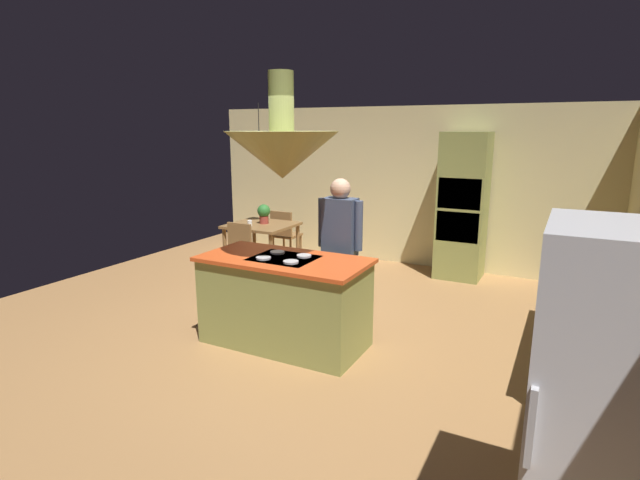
# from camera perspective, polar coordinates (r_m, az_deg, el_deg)

# --- Properties ---
(ground) EXTENTS (8.16, 8.16, 0.00)m
(ground) POSITION_cam_1_polar(r_m,az_deg,el_deg) (5.42, -2.94, -11.10)
(ground) COLOR #9E7042
(wall_back) EXTENTS (6.80, 0.10, 2.55)m
(wall_back) POSITION_cam_1_polar(r_m,az_deg,el_deg) (8.17, 9.34, 6.20)
(wall_back) COLOR beige
(wall_back) RESTS_ON ground
(kitchen_island) EXTENTS (1.71, 0.85, 0.95)m
(kitchen_island) POSITION_cam_1_polar(r_m,az_deg,el_deg) (5.09, -4.15, -7.09)
(kitchen_island) COLOR #8C934C
(kitchen_island) RESTS_ON ground
(counter_run_right) EXTENTS (0.73, 2.23, 0.93)m
(counter_run_right) POSITION_cam_1_polar(r_m,az_deg,el_deg) (5.17, 29.59, -8.41)
(counter_run_right) COLOR #8C934C
(counter_run_right) RESTS_ON ground
(oven_tower) EXTENTS (0.66, 0.62, 2.16)m
(oven_tower) POSITION_cam_1_polar(r_m,az_deg,el_deg) (7.53, 16.28, 3.78)
(oven_tower) COLOR #8C934C
(oven_tower) RESTS_ON ground
(refrigerator) EXTENTS (0.72, 0.74, 1.81)m
(refrigerator) POSITION_cam_1_polar(r_m,az_deg,el_deg) (2.71, 31.14, -17.74)
(refrigerator) COLOR silver
(refrigerator) RESTS_ON ground
(dining_table) EXTENTS (0.96, 0.90, 0.76)m
(dining_table) POSITION_cam_1_polar(r_m,az_deg,el_deg) (7.63, -6.82, 1.07)
(dining_table) COLOR brown
(dining_table) RESTS_ON ground
(person_at_island) EXTENTS (0.53, 0.22, 1.68)m
(person_at_island) POSITION_cam_1_polar(r_m,az_deg,el_deg) (5.40, 2.33, -0.38)
(person_at_island) COLOR tan
(person_at_island) RESTS_ON ground
(range_hood) EXTENTS (1.10, 1.10, 1.00)m
(range_hood) POSITION_cam_1_polar(r_m,az_deg,el_deg) (4.79, -4.45, 10.17)
(range_hood) COLOR #8C934C
(pendant_light_over_table) EXTENTS (0.32, 0.32, 0.82)m
(pendant_light_over_table) POSITION_cam_1_polar(r_m,az_deg,el_deg) (7.48, -7.06, 10.18)
(pendant_light_over_table) COLOR #E0B266
(chair_facing_island) EXTENTS (0.40, 0.40, 0.87)m
(chair_facing_island) POSITION_cam_1_polar(r_m,az_deg,el_deg) (7.13, -9.80, -1.08)
(chair_facing_island) COLOR brown
(chair_facing_island) RESTS_ON ground
(chair_by_back_wall) EXTENTS (0.40, 0.40, 0.87)m
(chair_by_back_wall) POSITION_cam_1_polar(r_m,az_deg,el_deg) (8.21, -4.16, 0.91)
(chair_by_back_wall) COLOR brown
(chair_by_back_wall) RESTS_ON ground
(potted_plant_on_table) EXTENTS (0.20, 0.20, 0.30)m
(potted_plant_on_table) POSITION_cam_1_polar(r_m,az_deg,el_deg) (7.62, -6.57, 3.17)
(potted_plant_on_table) COLOR #99382D
(potted_plant_on_table) RESTS_ON dining_table
(cup_on_table) EXTENTS (0.07, 0.07, 0.09)m
(cup_on_table) POSITION_cam_1_polar(r_m,az_deg,el_deg) (7.45, -8.19, 1.95)
(cup_on_table) COLOR white
(cup_on_table) RESTS_ON dining_table
(canister_flour) EXTENTS (0.14, 0.14, 0.17)m
(canister_flour) POSITION_cam_1_polar(r_m,az_deg,el_deg) (4.49, 30.50, -4.34)
(canister_flour) COLOR #E0B78C
(canister_flour) RESTS_ON counter_run_right
(canister_sugar) EXTENTS (0.12, 0.12, 0.18)m
(canister_sugar) POSITION_cam_1_polar(r_m,az_deg,el_deg) (4.66, 30.41, -3.67)
(canister_sugar) COLOR silver
(canister_sugar) RESTS_ON counter_run_right
(canister_tea) EXTENTS (0.11, 0.11, 0.16)m
(canister_tea) POSITION_cam_1_polar(r_m,az_deg,el_deg) (4.84, 30.31, -3.27)
(canister_tea) COLOR silver
(canister_tea) RESTS_ON counter_run_right
(microwave_on_counter) EXTENTS (0.46, 0.36, 0.28)m
(microwave_on_counter) POSITION_cam_1_polar(r_m,az_deg,el_deg) (5.65, 30.05, -0.48)
(microwave_on_counter) COLOR #232326
(microwave_on_counter) RESTS_ON counter_run_right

